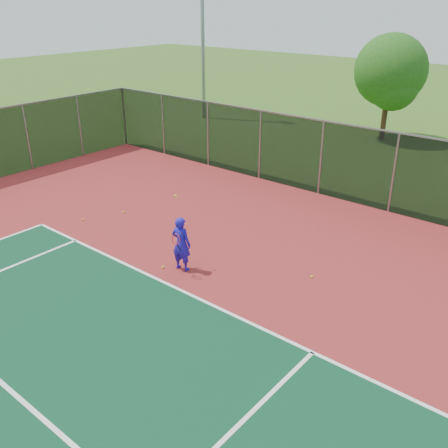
# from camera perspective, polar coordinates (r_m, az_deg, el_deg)

# --- Properties ---
(ground) EXTENTS (120.00, 120.00, 0.00)m
(ground) POSITION_cam_1_polar(r_m,az_deg,el_deg) (11.00, -7.88, -17.88)
(ground) COLOR #315819
(ground) RESTS_ON ground
(court_apron) EXTENTS (30.00, 20.00, 0.02)m
(court_apron) POSITION_cam_1_polar(r_m,az_deg,el_deg) (12.09, -0.80, -13.05)
(court_apron) COLOR maroon
(court_apron) RESTS_ON ground
(fence_back) EXTENTS (30.00, 0.06, 3.03)m
(fence_back) POSITION_cam_1_polar(r_m,az_deg,el_deg) (19.27, 18.84, 5.61)
(fence_back) COLOR black
(fence_back) RESTS_ON court_apron
(tennis_player) EXTENTS (0.67, 0.67, 2.28)m
(tennis_player) POSITION_cam_1_polar(r_m,az_deg,el_deg) (14.53, -4.91, -2.26)
(tennis_player) COLOR #2013B3
(tennis_player) RESTS_ON court_apron
(practice_ball_0) EXTENTS (0.07, 0.07, 0.07)m
(practice_ball_0) POSITION_cam_1_polar(r_m,az_deg,el_deg) (19.02, -11.42, 1.34)
(practice_ball_0) COLOR yellow
(practice_ball_0) RESTS_ON court_apron
(practice_ball_2) EXTENTS (0.07, 0.07, 0.07)m
(practice_ball_2) POSITION_cam_1_polar(r_m,az_deg,el_deg) (15.00, -6.98, -4.91)
(practice_ball_2) COLOR yellow
(practice_ball_2) RESTS_ON court_apron
(practice_ball_3) EXTENTS (0.07, 0.07, 0.07)m
(practice_ball_3) POSITION_cam_1_polar(r_m,az_deg,el_deg) (18.73, -15.80, 0.51)
(practice_ball_3) COLOR yellow
(practice_ball_3) RESTS_ON court_apron
(practice_ball_4) EXTENTS (0.07, 0.07, 0.07)m
(practice_ball_4) POSITION_cam_1_polar(r_m,az_deg,el_deg) (14.63, 10.00, -5.95)
(practice_ball_4) COLOR yellow
(practice_ball_4) RESTS_ON court_apron
(floodlight_nw) EXTENTS (0.90, 0.40, 11.36)m
(floodlight_nw) POSITION_cam_1_polar(r_m,az_deg,el_deg) (33.52, -2.49, 22.88)
(floodlight_nw) COLOR gray
(floodlight_nw) RESTS_ON ground
(tree_back_left) EXTENTS (3.90, 3.90, 5.73)m
(tree_back_left) POSITION_cam_1_polar(r_m,az_deg,el_deg) (29.54, 18.57, 15.93)
(tree_back_left) COLOR #3D2216
(tree_back_left) RESTS_ON ground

